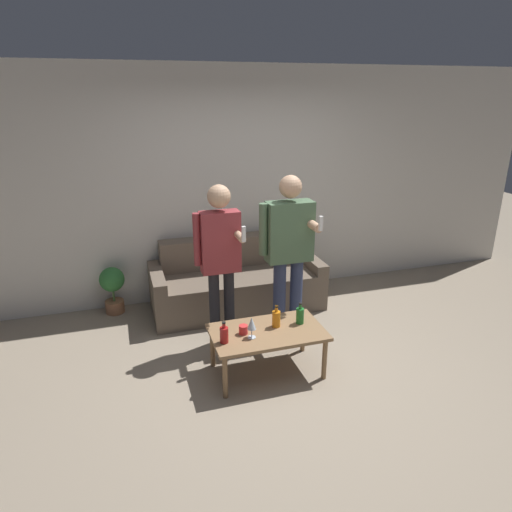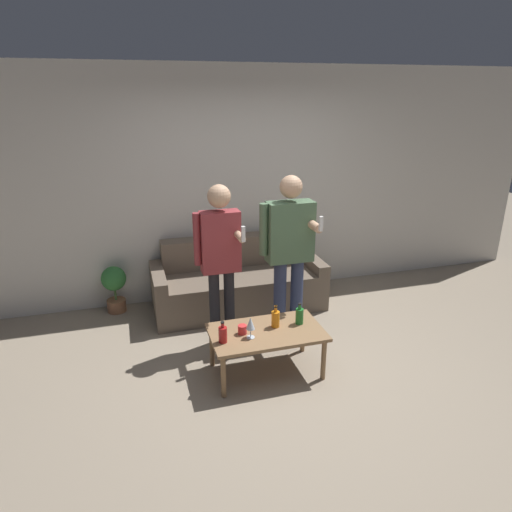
% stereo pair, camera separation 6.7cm
% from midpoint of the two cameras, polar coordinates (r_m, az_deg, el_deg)
% --- Properties ---
extents(ground_plane, '(16.00, 16.00, 0.00)m').
position_cam_midpoint_polar(ground_plane, '(4.20, 4.74, -15.05)').
color(ground_plane, gray).
extents(wall_back, '(8.00, 0.06, 2.70)m').
position_cam_midpoint_polar(wall_back, '(5.46, -2.84, 8.79)').
color(wall_back, silver).
rests_on(wall_back, ground_plane).
extents(couch, '(1.95, 0.80, 0.79)m').
position_cam_midpoint_polar(couch, '(5.35, -2.88, -3.39)').
color(couch, '#6B5B4C').
rests_on(couch, ground_plane).
extents(coffee_table, '(1.00, 0.58, 0.42)m').
position_cam_midpoint_polar(coffee_table, '(4.08, 0.96, -9.89)').
color(coffee_table, '#8E6B47').
rests_on(coffee_table, ground_plane).
extents(bottle_orange, '(0.07, 0.07, 0.20)m').
position_cam_midpoint_polar(bottle_orange, '(4.09, 2.07, -7.80)').
color(bottle_orange, orange).
rests_on(bottle_orange, coffee_table).
extents(bottle_green, '(0.07, 0.07, 0.20)m').
position_cam_midpoint_polar(bottle_green, '(4.16, 5.06, -7.39)').
color(bottle_green, '#23752D').
rests_on(bottle_green, coffee_table).
extents(bottle_dark, '(0.07, 0.07, 0.19)m').
position_cam_midpoint_polar(bottle_dark, '(3.86, -4.51, -9.74)').
color(bottle_dark, '#B21E1E').
rests_on(bottle_dark, coffee_table).
extents(wine_glass_near, '(0.08, 0.08, 0.19)m').
position_cam_midpoint_polar(wine_glass_near, '(3.89, -1.04, -8.48)').
color(wine_glass_near, silver).
rests_on(wine_glass_near, coffee_table).
extents(cup_on_table, '(0.08, 0.08, 0.08)m').
position_cam_midpoint_polar(cup_on_table, '(3.99, -2.08, -9.18)').
color(cup_on_table, red).
rests_on(cup_on_table, coffee_table).
extents(person_standing_left, '(0.44, 0.41, 1.62)m').
position_cam_midpoint_polar(person_standing_left, '(4.30, -4.96, 0.40)').
color(person_standing_left, '#232328').
rests_on(person_standing_left, ground_plane).
extents(person_standing_right, '(0.54, 0.44, 1.66)m').
position_cam_midpoint_polar(person_standing_right, '(4.53, 3.68, 1.39)').
color(person_standing_right, navy).
rests_on(person_standing_right, ground_plane).
extents(potted_plant, '(0.28, 0.28, 0.55)m').
position_cam_midpoint_polar(potted_plant, '(5.42, -17.83, -3.56)').
color(potted_plant, '#936042').
rests_on(potted_plant, ground_plane).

